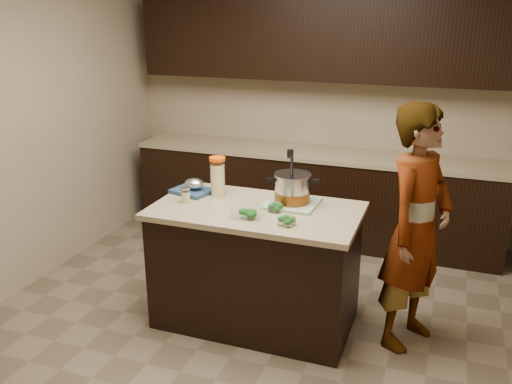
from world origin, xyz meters
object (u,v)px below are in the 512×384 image
at_px(island, 256,266).
at_px(stock_pot, 292,190).
at_px(lemonade_pitcher, 218,178).
at_px(person, 416,229).

height_order(island, stock_pot, stock_pot).
height_order(stock_pot, lemonade_pitcher, stock_pot).
height_order(island, person, person).
bearing_deg(island, stock_pot, 36.75).
bearing_deg(stock_pot, island, -158.38).
xyz_separation_m(lemonade_pitcher, person, (1.45, -0.03, -0.19)).
relative_size(island, stock_pot, 3.87).
height_order(stock_pot, person, person).
height_order(lemonade_pitcher, person, person).
relative_size(lemonade_pitcher, person, 0.17).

